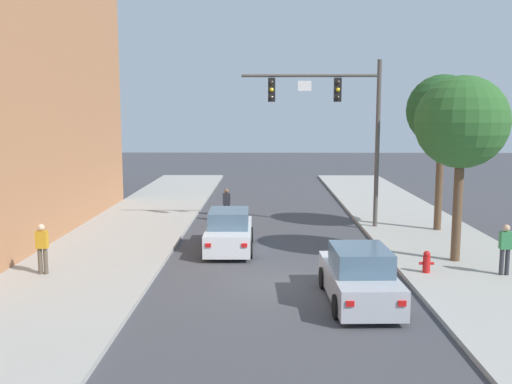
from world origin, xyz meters
TOP-DOWN VIEW (x-y plane):
  - ground_plane at (0.00, 0.00)m, footprint 120.00×120.00m
  - sidewalk_left at (-6.50, 0.00)m, footprint 5.00×60.00m
  - sidewalk_right at (6.50, 0.00)m, footprint 5.00×60.00m
  - traffic_signal_mast at (2.86, 8.41)m, footprint 6.22×0.38m
  - car_lead_white at (-1.85, 4.34)m, footprint 1.88×4.26m
  - car_following_silver at (2.18, -1.73)m, footprint 1.95×4.29m
  - pedestrian_sidewalk_left_walker at (-7.60, 0.43)m, footprint 0.36×0.22m
  - pedestrian_crossing_road at (-2.35, 10.17)m, footprint 0.36×0.22m
  - pedestrian_sidewalk_right_walker at (7.20, 0.57)m, footprint 0.36×0.22m
  - fire_hydrant at (4.79, 0.80)m, footprint 0.48×0.24m
  - street_tree_nearest at (6.23, 2.34)m, footprint 3.16×3.16m
  - street_tree_second at (7.22, 7.69)m, footprint 3.08×3.08m

SIDE VIEW (x-z plane):
  - ground_plane at x=0.00m, z-range 0.00..0.00m
  - sidewalk_left at x=-6.50m, z-range 0.00..0.15m
  - sidewalk_right at x=6.50m, z-range 0.00..0.15m
  - fire_hydrant at x=4.79m, z-range 0.15..0.87m
  - car_lead_white at x=-1.85m, z-range -0.08..1.52m
  - car_following_silver at x=2.18m, z-range -0.08..1.52m
  - pedestrian_crossing_road at x=-2.35m, z-range 0.09..1.73m
  - pedestrian_sidewalk_left_walker at x=-7.60m, z-range 0.24..1.88m
  - pedestrian_sidewalk_right_walker at x=7.20m, z-range 0.24..1.88m
  - street_tree_nearest at x=6.23m, z-range 1.74..8.17m
  - traffic_signal_mast at x=2.86m, z-range 1.57..9.07m
  - street_tree_second at x=7.22m, z-range 1.97..8.78m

